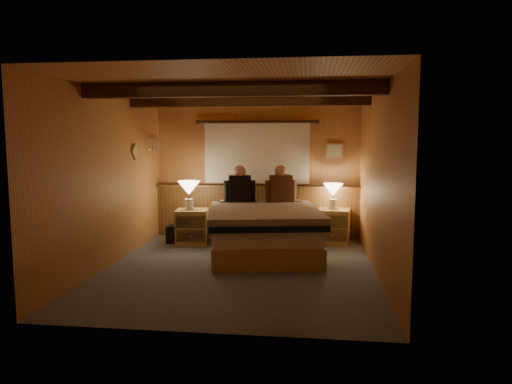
% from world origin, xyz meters
% --- Properties ---
extents(floor, '(4.20, 4.20, 0.00)m').
position_xyz_m(floor, '(0.00, 0.00, 0.00)').
color(floor, '#555B65').
rests_on(floor, ground).
extents(ceiling, '(4.20, 4.20, 0.00)m').
position_xyz_m(ceiling, '(0.00, 0.00, 2.40)').
color(ceiling, tan).
rests_on(ceiling, wall_back).
extents(wall_back, '(3.60, 0.00, 3.60)m').
position_xyz_m(wall_back, '(0.00, 2.10, 1.20)').
color(wall_back, '#C88B48').
rests_on(wall_back, floor).
extents(wall_left, '(0.00, 4.20, 4.20)m').
position_xyz_m(wall_left, '(-1.80, 0.00, 1.20)').
color(wall_left, '#C88B48').
rests_on(wall_left, floor).
extents(wall_right, '(0.00, 4.20, 4.20)m').
position_xyz_m(wall_right, '(1.80, 0.00, 1.20)').
color(wall_right, '#C88B48').
rests_on(wall_right, floor).
extents(wall_front, '(3.60, 0.00, 3.60)m').
position_xyz_m(wall_front, '(0.00, -2.10, 1.20)').
color(wall_front, '#C88B48').
rests_on(wall_front, floor).
extents(wainscot, '(3.60, 0.23, 0.94)m').
position_xyz_m(wainscot, '(0.00, 2.04, 0.49)').
color(wainscot, brown).
rests_on(wainscot, wall_back).
extents(curtain_window, '(2.18, 0.09, 1.11)m').
position_xyz_m(curtain_window, '(0.00, 2.03, 1.52)').
color(curtain_window, '#432910').
rests_on(curtain_window, wall_back).
extents(ceiling_beams, '(3.60, 1.65, 0.16)m').
position_xyz_m(ceiling_beams, '(0.00, 0.15, 2.31)').
color(ceiling_beams, '#432910').
rests_on(ceiling_beams, ceiling).
extents(coat_rail, '(0.05, 0.55, 0.24)m').
position_xyz_m(coat_rail, '(-1.72, 1.58, 1.67)').
color(coat_rail, white).
rests_on(coat_rail, wall_left).
extents(framed_print, '(0.30, 0.04, 0.25)m').
position_xyz_m(framed_print, '(1.35, 2.08, 1.55)').
color(framed_print, tan).
rests_on(framed_print, wall_back).
extents(bed, '(1.91, 2.32, 0.71)m').
position_xyz_m(bed, '(0.25, 0.84, 0.37)').
color(bed, '#B1884B').
rests_on(bed, floor).
extents(nightstand_left, '(0.58, 0.54, 0.58)m').
position_xyz_m(nightstand_left, '(-1.02, 1.41, 0.29)').
color(nightstand_left, '#B1884B').
rests_on(nightstand_left, floor).
extents(nightstand_right, '(0.58, 0.54, 0.58)m').
position_xyz_m(nightstand_right, '(1.34, 1.74, 0.29)').
color(nightstand_right, '#B1884B').
rests_on(nightstand_right, floor).
extents(lamp_left, '(0.37, 0.37, 0.48)m').
position_xyz_m(lamp_left, '(-1.06, 1.39, 0.91)').
color(lamp_left, silver).
rests_on(lamp_left, nightstand_left).
extents(lamp_right, '(0.33, 0.33, 0.43)m').
position_xyz_m(lamp_right, '(1.32, 1.74, 0.88)').
color(lamp_right, silver).
rests_on(lamp_right, nightstand_right).
extents(person_left, '(0.51, 0.28, 0.64)m').
position_xyz_m(person_left, '(-0.22, 1.50, 0.96)').
color(person_left, black).
rests_on(person_left, bed).
extents(person_right, '(0.51, 0.29, 0.64)m').
position_xyz_m(person_right, '(0.46, 1.59, 0.96)').
color(person_right, '#482B1C').
rests_on(person_right, bed).
extents(duffel_bag, '(0.50, 0.32, 0.35)m').
position_xyz_m(duffel_bag, '(-1.22, 1.47, 0.15)').
color(duffel_bag, black).
rests_on(duffel_bag, floor).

